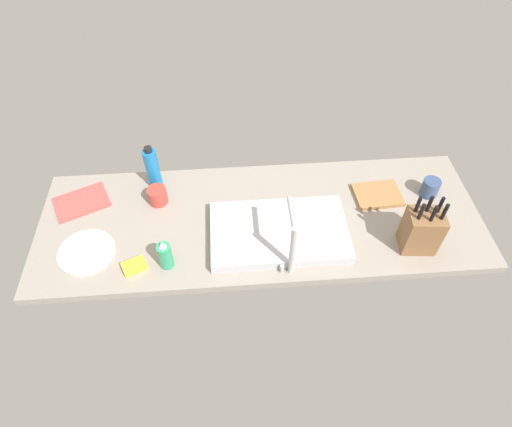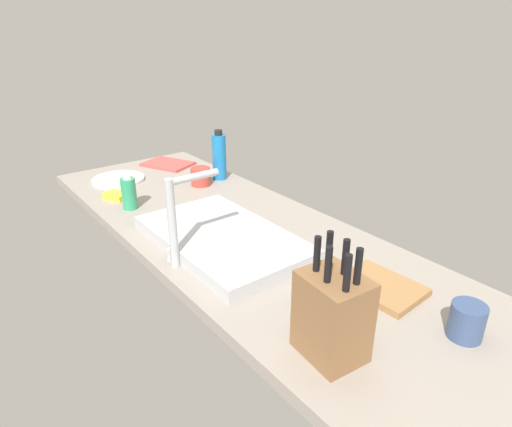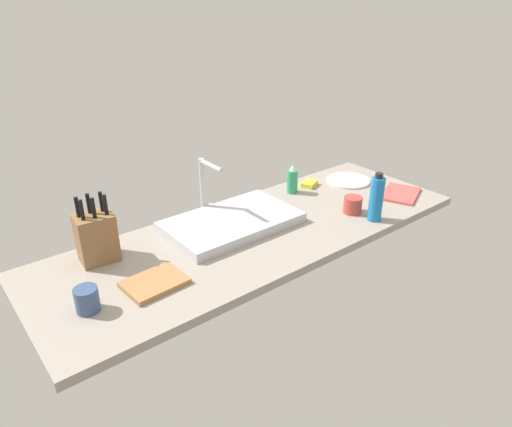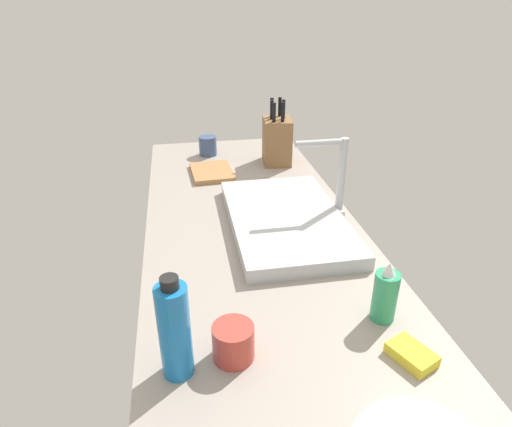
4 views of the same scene
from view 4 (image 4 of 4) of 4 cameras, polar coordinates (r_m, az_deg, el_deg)
The scene contains 10 objects.
countertop_slab at distance 129.82cm, azimuth 0.29°, elevation -4.05°, with size 188.15×65.15×3.50cm, color gray.
sink_basin at distance 135.39cm, azimuth 3.87°, elevation -0.83°, with size 55.86×33.40×4.20cm, color #B7BABF.
faucet at distance 136.11cm, azimuth 10.28°, elevation 5.33°, with size 5.50×16.21×26.20cm.
knife_block at distance 183.34cm, azimuth 2.72°, elevation 9.43°, with size 14.50×12.23×26.09cm.
cutting_board at distance 174.77cm, azimuth -5.73°, elevation 5.35°, with size 20.25×15.38×1.80cm, color #9E7042.
soap_bottle at distance 101.05cm, azimuth 16.34°, elevation -10.02°, with size 5.42×5.42×14.48cm.
water_bottle at distance 84.12cm, azimuth -10.48°, elevation -14.61°, with size 6.03×6.03×21.80cm.
coffee_mug at distance 195.12cm, azimuth -6.24°, elevation 8.69°, with size 7.59×7.59×8.20cm, color #384C75.
ceramic_cup at distance 90.01cm, azimuth -2.95°, elevation -16.26°, with size 8.31×8.31×7.53cm, color #B23D33.
dish_sponge at distance 96.23cm, azimuth 19.45°, elevation -16.79°, with size 9.00×6.00×2.40cm, color yellow.
Camera 4 is at (109.05, -20.36, 69.17)cm, focal length 30.98 mm.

